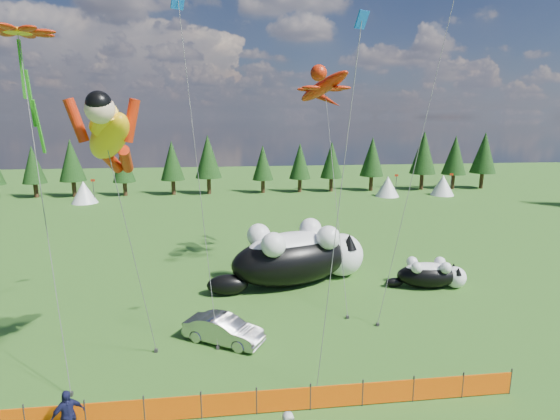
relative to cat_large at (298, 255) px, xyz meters
name	(u,v)px	position (x,y,z in m)	size (l,w,h in m)	color
ground	(229,370)	(-4.61, -9.77, -1.88)	(160.00, 160.00, 0.00)	#11370A
safety_fence	(229,404)	(-4.61, -12.77, -1.38)	(22.06, 0.06, 1.10)	#262626
tree_line	(226,166)	(-4.61, 35.23, 2.12)	(90.00, 4.00, 8.00)	black
festival_tents	(309,188)	(6.39, 30.23, -0.48)	(50.00, 3.20, 2.80)	white
cat_large	(298,255)	(0.00, 0.00, 0.00)	(10.70, 6.18, 3.96)	black
cat_small	(431,274)	(8.30, -1.83, -1.00)	(5.13, 2.33, 1.86)	black
car	(224,330)	(-4.84, -7.31, -1.23)	(1.38, 3.96, 1.30)	#A5A4A9
spectator_c	(68,416)	(-9.97, -13.37, -0.94)	(1.10, 0.57, 1.89)	#16183D
superhero_kite	(109,137)	(-8.92, -9.41, 8.09)	(5.24, 5.37, 11.91)	#FBB50D
gecko_kite	(323,87)	(2.01, 2.52, 10.81)	(6.20, 11.92, 15.08)	#B72209
flower_kite	(18,36)	(-13.09, -6.25, 12.20)	(3.99, 6.27, 15.01)	#B72209
diamond_kite_a	(180,14)	(-6.41, -5.63, 13.37)	(1.96, 2.86, 16.68)	blue
diamond_kite_c	(359,46)	(0.52, -10.20, 11.43)	(2.35, 2.06, 14.92)	blue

